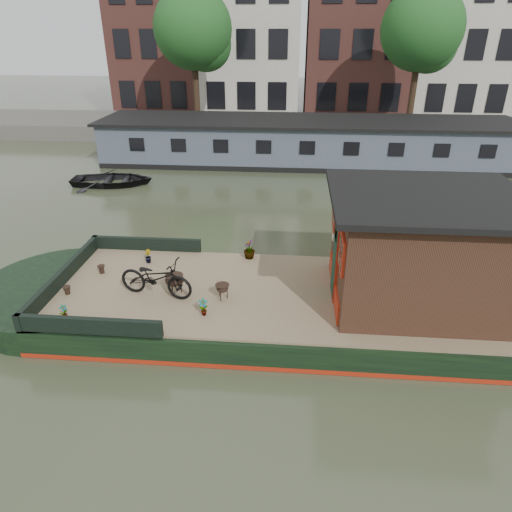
# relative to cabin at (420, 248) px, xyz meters

# --- Properties ---
(ground) EXTENTS (120.00, 120.00, 0.00)m
(ground) POSITION_rel_cabin_xyz_m (-2.19, 0.00, -1.88)
(ground) COLOR #2E3522
(ground) RESTS_ON ground
(houseboat_hull) EXTENTS (14.01, 4.02, 0.60)m
(houseboat_hull) POSITION_rel_cabin_xyz_m (-3.52, 0.00, -1.60)
(houseboat_hull) COLOR black
(houseboat_hull) RESTS_ON ground
(houseboat_deck) EXTENTS (11.80, 3.80, 0.05)m
(houseboat_deck) POSITION_rel_cabin_xyz_m (-2.19, 0.00, -1.25)
(houseboat_deck) COLOR #816F4F
(houseboat_deck) RESTS_ON houseboat_hull
(bow_bulwark) EXTENTS (3.00, 4.00, 0.35)m
(bow_bulwark) POSITION_rel_cabin_xyz_m (-7.25, 0.00, -1.05)
(bow_bulwark) COLOR black
(bow_bulwark) RESTS_ON houseboat_deck
(cabin) EXTENTS (4.00, 3.50, 2.42)m
(cabin) POSITION_rel_cabin_xyz_m (0.00, 0.00, 0.00)
(cabin) COLOR black
(cabin) RESTS_ON houseboat_deck
(bicycle) EXTENTS (1.81, 0.92, 0.91)m
(bicycle) POSITION_rel_cabin_xyz_m (-5.73, -0.39, -0.78)
(bicycle) COLOR black
(bicycle) RESTS_ON houseboat_deck
(potted_plant_a) EXTENTS (0.23, 0.18, 0.40)m
(potted_plant_a) POSITION_rel_cabin_xyz_m (-4.53, -1.10, -1.03)
(potted_plant_a) COLOR brown
(potted_plant_a) RESTS_ON houseboat_deck
(potted_plant_b) EXTENTS (0.24, 0.25, 0.35)m
(potted_plant_b) POSITION_rel_cabin_xyz_m (-6.42, 1.19, -1.05)
(potted_plant_b) COLOR brown
(potted_plant_b) RESTS_ON houseboat_deck
(potted_plant_d) EXTENTS (0.32, 0.32, 0.52)m
(potted_plant_d) POSITION_rel_cabin_xyz_m (-3.84, 1.66, -0.97)
(potted_plant_d) COLOR #9D5B2B
(potted_plant_d) RESTS_ON houseboat_deck
(potted_plant_e) EXTENTS (0.17, 0.21, 0.33)m
(potted_plant_e) POSITION_rel_cabin_xyz_m (-7.39, -1.46, -1.06)
(potted_plant_e) COLOR #9D5F2E
(potted_plant_e) RESTS_ON houseboat_deck
(brazier_front) EXTENTS (0.39, 0.39, 0.36)m
(brazier_front) POSITION_rel_cabin_xyz_m (-4.23, -0.42, -1.05)
(brazier_front) COLOR black
(brazier_front) RESTS_ON houseboat_deck
(brazier_rear) EXTENTS (0.47, 0.47, 0.46)m
(brazier_rear) POSITION_rel_cabin_xyz_m (-5.35, -0.25, -1.00)
(brazier_rear) COLOR black
(brazier_rear) RESTS_ON houseboat_deck
(bollard_port) EXTENTS (0.18, 0.18, 0.21)m
(bollard_port) POSITION_rel_cabin_xyz_m (-7.39, 0.52, -1.13)
(bollard_port) COLOR black
(bollard_port) RESTS_ON houseboat_deck
(bollard_stbd) EXTENTS (0.17, 0.17, 0.19)m
(bollard_stbd) POSITION_rel_cabin_xyz_m (-7.79, -0.51, -1.13)
(bollard_stbd) COLOR black
(bollard_stbd) RESTS_ON houseboat_deck
(dinghy) EXTENTS (3.69, 2.80, 0.72)m
(dinghy) POSITION_rel_cabin_xyz_m (-10.59, 9.51, -1.52)
(dinghy) COLOR black
(dinghy) RESTS_ON ground
(far_houseboat) EXTENTS (20.40, 4.40, 2.11)m
(far_houseboat) POSITION_rel_cabin_xyz_m (-2.19, 14.00, -0.91)
(far_houseboat) COLOR #474F5F
(far_houseboat) RESTS_ON ground
(quay) EXTENTS (60.00, 6.00, 0.90)m
(quay) POSITION_rel_cabin_xyz_m (-2.19, 20.50, -1.43)
(quay) COLOR #47443F
(quay) RESTS_ON ground
(townhouse_row) EXTENTS (27.25, 8.00, 16.50)m
(townhouse_row) POSITION_rel_cabin_xyz_m (-2.03, 27.50, 6.02)
(townhouse_row) COLOR brown
(townhouse_row) RESTS_ON ground
(tree_left) EXTENTS (4.40, 4.40, 7.40)m
(tree_left) POSITION_rel_cabin_xyz_m (-8.54, 19.07, 4.02)
(tree_left) COLOR #332316
(tree_left) RESTS_ON quay
(tree_right) EXTENTS (4.40, 4.40, 7.40)m
(tree_right) POSITION_rel_cabin_xyz_m (3.96, 19.07, 4.02)
(tree_right) COLOR #332316
(tree_right) RESTS_ON quay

